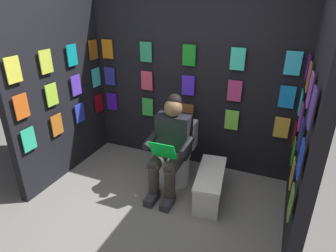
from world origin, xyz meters
name	(u,v)px	position (x,y,z in m)	size (l,w,h in m)	color
ground_plane	(131,238)	(0.00, 0.00, 0.00)	(30.00, 30.00, 0.00)	gray
display_wall_back	(190,86)	(0.00, -1.68, 1.11)	(2.86, 0.14, 2.22)	black
display_wall_left	(310,128)	(-1.43, -0.81, 1.11)	(0.14, 1.63, 2.22)	black
display_wall_right	(60,91)	(1.43, -0.81, 1.11)	(0.14, 1.63, 2.22)	black
toilet	(177,157)	(-0.03, -1.13, 0.33)	(0.41, 0.56, 0.77)	white
person_reading	(170,145)	(-0.04, -0.91, 0.60)	(0.53, 0.69, 1.19)	black
comic_longbox_near	(210,185)	(-0.54, -0.92, 0.18)	(0.39, 0.81, 0.36)	white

